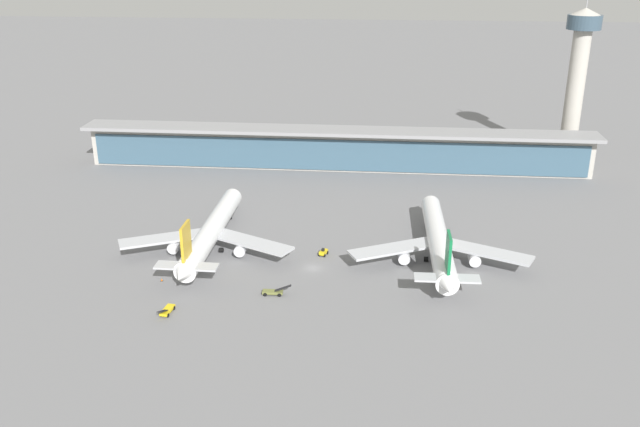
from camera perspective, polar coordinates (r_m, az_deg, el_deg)
The scene contains 10 objects.
ground_plane at distance 175.07m, azimuth -0.58°, elevation -4.55°, with size 1200.00×1200.00×0.00m, color slate.
airliner_left_stand at distance 185.62m, azimuth -9.07°, elevation -1.52°, with size 47.07×61.04×16.29m.
airliner_centre_stand at distance 180.28m, azimuth 9.80°, elevation -2.29°, with size 47.06×61.09×16.29m.
service_truck_near_nose_yellow at distance 158.14m, azimuth -12.59°, elevation -7.86°, with size 2.43×6.92×2.70m.
service_truck_under_wing_yellow at distance 171.54m, azimuth 10.01°, elevation -5.17°, with size 3.22×2.43×2.05m.
service_truck_mid_apron_yellow at distance 181.68m, azimuth 0.29°, elevation -3.23°, with size 2.49×3.24×2.05m.
service_truck_by_tail_olive at distance 162.42m, azimuth -3.88°, elevation -6.50°, with size 6.83×2.03×2.70m.
terminal_building at distance 249.27m, azimuth 1.38°, elevation 5.47°, with size 183.60×12.80×15.20m.
control_tower at distance 270.33m, azimuth 20.60°, elevation 10.93°, with size 12.00×12.00×60.82m.
safety_cone_alpha at distance 172.98m, azimuth -13.01°, elevation -5.38°, with size 0.62×0.62×0.70m.
Camera 1 is at (16.45, -156.23, 77.28)m, focal length 38.53 mm.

